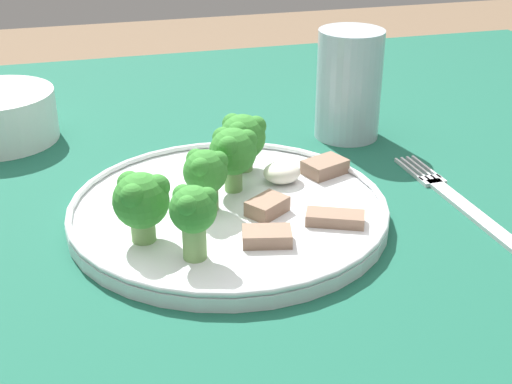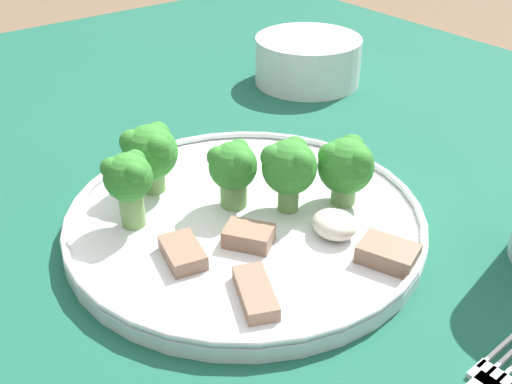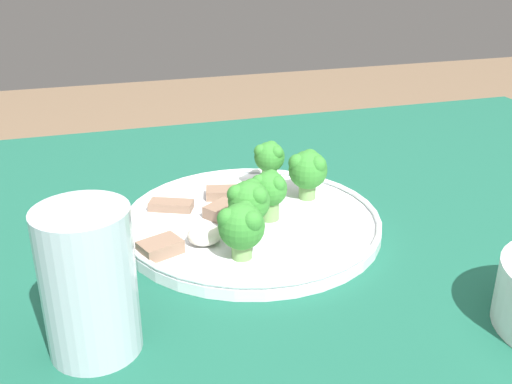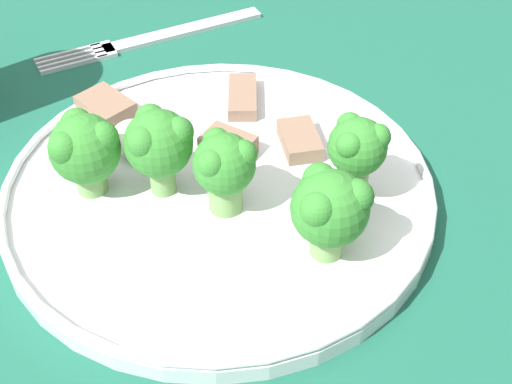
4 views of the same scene
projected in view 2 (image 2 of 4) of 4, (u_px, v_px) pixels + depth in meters
name	position (u px, v px, depth m)	size (l,w,h in m)	color
table	(310.00, 281.00, 0.58)	(1.30, 0.97, 0.75)	#195642
dinner_plate	(245.00, 219.00, 0.48)	(0.29, 0.29, 0.02)	white
cream_bowl	(308.00, 61.00, 0.74)	(0.13, 0.13, 0.06)	white
broccoli_floret_near_rim_left	(289.00, 167.00, 0.47)	(0.05, 0.04, 0.06)	#709E56
broccoli_floret_center_left	(233.00, 168.00, 0.47)	(0.04, 0.04, 0.06)	#709E56
broccoli_floret_back_left	(347.00, 165.00, 0.48)	(0.05, 0.05, 0.06)	#709E56
broccoli_floret_front_left	(150.00, 152.00, 0.49)	(0.05, 0.05, 0.06)	#709E56
broccoli_floret_center_back	(128.00, 180.00, 0.45)	(0.04, 0.04, 0.06)	#709E56
meat_slice_front_slice	(388.00, 254.00, 0.43)	(0.05, 0.04, 0.01)	#846651
meat_slice_middle_slice	(249.00, 236.00, 0.44)	(0.04, 0.04, 0.01)	#846651
meat_slice_rear_slice	(255.00, 293.00, 0.39)	(0.05, 0.04, 0.01)	#846651
meat_slice_edge_slice	(183.00, 252.00, 0.43)	(0.04, 0.03, 0.01)	#846651
sauce_dollop	(335.00, 224.00, 0.45)	(0.04, 0.03, 0.02)	silver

